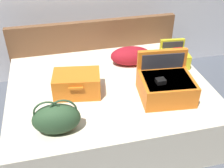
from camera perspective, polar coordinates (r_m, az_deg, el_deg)
The scene contains 8 objects.
ground_plane at distance 2.95m, azimuth 1.27°, elevation -13.38°, with size 12.00×12.00×0.00m, color #4C515B.
bed at distance 3.05m, azimuth -0.54°, elevation -4.48°, with size 2.10×1.66×0.54m, color beige.
headboard at distance 3.66m, azimuth -3.62°, elevation 6.28°, with size 2.14×0.08×0.93m, color brown.
hard_case_large at distance 2.71m, azimuth 11.19°, elevation -0.18°, with size 0.54×0.50×0.41m.
hard_case_medium at distance 2.73m, azimuth -7.36°, elevation 0.08°, with size 0.50×0.37×0.23m.
hard_case_small at distance 3.28m, azimuth 12.94°, elevation 5.56°, with size 0.32×0.33×0.26m.
duffel_bag at distance 2.31m, azimuth -11.55°, elevation -7.08°, with size 0.41×0.25×0.33m.
pillow_near_headboard at distance 3.22m, azimuth 3.96°, elevation 5.91°, with size 0.48×0.26×0.22m, color maroon.
Camera 1 is at (-0.52, -1.91, 2.19)m, focal length 43.73 mm.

